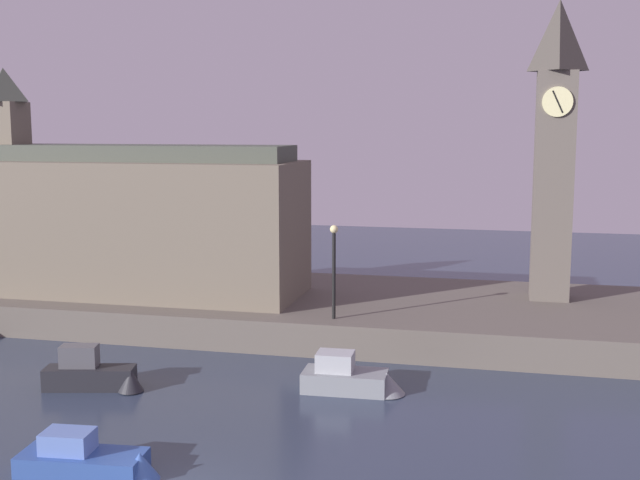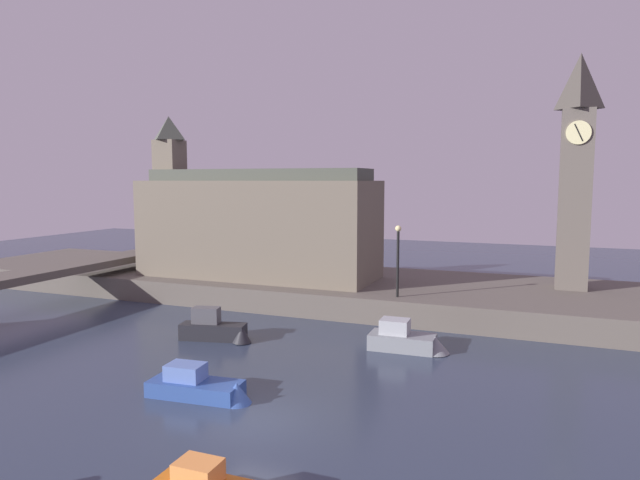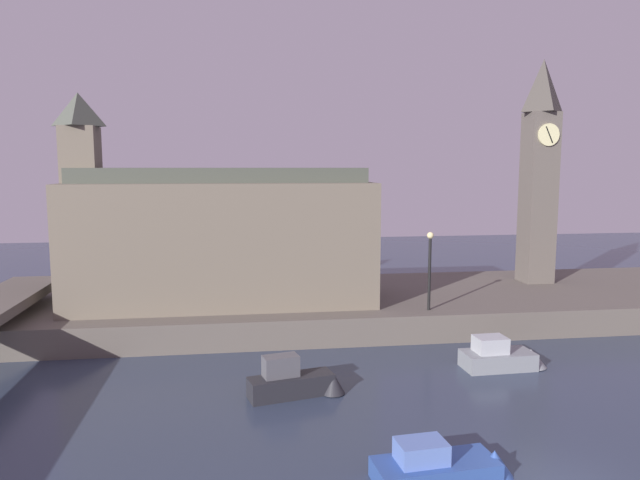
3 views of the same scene
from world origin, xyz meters
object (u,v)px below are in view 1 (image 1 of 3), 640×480
Objects in this scene: boat_barge_dark at (95,374)px; boat_cruiser_grey at (353,378)px; streetlamp at (334,261)px; boat_tour_blue at (96,461)px; clock_tower at (554,147)px; parliament_hall at (132,220)px.

boat_cruiser_grey is at bearing 11.33° from boat_barge_dark.
streetlamp reaches higher than boat_tour_blue.
streetlamp reaches higher than boat_cruiser_grey.
streetlamp is at bearing 74.08° from boat_tour_blue.
clock_tower is 0.87× the size of parliament_hall.
streetlamp is at bearing 109.95° from boat_cruiser_grey.
parliament_hall reaches higher than streetlamp.
boat_barge_dark is at bearing -137.64° from streetlamp.
clock_tower is 12.59m from streetlamp.
boat_cruiser_grey is 10.65m from boat_tour_blue.
clock_tower reaches higher than boat_barge_dark.
streetlamp is 0.96× the size of boat_tour_blue.
clock_tower reaches higher than boat_tour_blue.
streetlamp reaches higher than boat_barge_dark.
boat_tour_blue is (7.28, -17.43, -4.83)m from parliament_hall.
clock_tower is 3.29× the size of boat_tour_blue.
parliament_hall is 12.01m from boat_barge_dark.
clock_tower is 3.44× the size of streetlamp.
parliament_hall reaches higher than boat_tour_blue.
boat_tour_blue is at bearing -105.92° from streetlamp.
parliament_hall reaches higher than boat_barge_dark.
streetlamp is 1.03× the size of boat_barge_dark.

